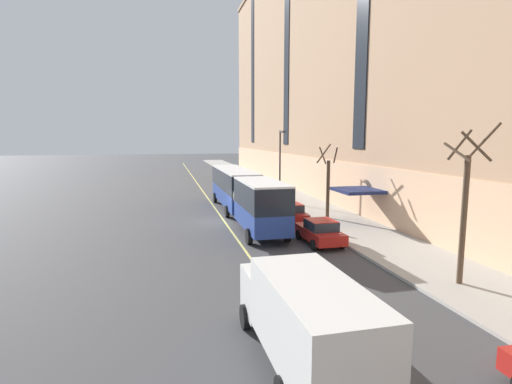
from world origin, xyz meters
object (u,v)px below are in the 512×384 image
Objects in this scene: street_tree_mid_block at (328,183)px; fire_hydrant at (337,229)px; parked_car_red_4 at (271,201)px; parked_car_green_0 at (227,175)px; box_truck at (304,316)px; parked_car_red_2 at (291,213)px; parked_car_red_3 at (320,232)px; city_bus at (242,192)px; street_tree_near_corner at (465,206)px; street_lamp at (281,159)px.

street_tree_mid_block is 6.03m from fire_hydrant.
fire_hydrant is (1.64, -10.75, -0.29)m from parked_car_red_4.
box_truck is at bearing -96.27° from parked_car_green_0.
parked_car_red_2 is 1.00× the size of parked_car_red_3.
city_bus is 4.66× the size of parked_car_red_3.
box_truck is 1.21× the size of street_tree_mid_block.
parked_car_red_3 is 0.72× the size of street_tree_mid_block.
street_tree_near_corner is (3.32, -47.02, 2.87)m from parked_car_green_0.
parked_car_green_0 reaches higher than fire_hydrant.
parked_car_red_2 is at bearing 110.36° from fire_hydrant.
street_tree_mid_block reaches higher than parked_car_red_3.
street_tree_near_corner is (3.21, -20.42, 2.87)m from parked_car_red_4.
parked_car_green_0 is 1.11× the size of parked_car_red_2.
parked_car_green_0 is at bearing 83.82° from city_bus.
box_truck is at bearing -106.71° from parked_car_red_2.
city_bus reaches higher than parked_car_red_3.
street_tree_near_corner is at bearing -80.80° from fire_hydrant.
street_lamp is at bearing 49.99° from city_bus.
street_tree_near_corner reaches higher than box_truck.
box_truck reaches higher than fire_hydrant.
parked_car_red_2 is 0.60× the size of street_tree_near_corner.
street_tree_mid_block reaches higher than parked_car_green_0.
parked_car_red_4 is 25.70m from box_truck.
box_truck is at bearing -103.01° from parked_car_red_4.
street_tree_mid_block is (3.29, -32.08, 2.19)m from parked_car_green_0.
parked_car_green_0 is 23.95m from street_lamp.
street_lamp is 14.34m from fire_hydrant.
parked_car_green_0 is 1.03× the size of parked_car_red_4.
parked_car_red_3 is 5.90× the size of fire_hydrant.
street_lamp is at bearing 74.98° from box_truck.
box_truck is 9.95× the size of fire_hydrant.
city_bus is 2.79× the size of street_lamp.
parked_car_green_0 is 47.23m from street_tree_near_corner.
parked_car_red_3 is 2.42m from fire_hydrant.
parked_car_red_2 is at bearing -90.88° from parked_car_red_4.
city_bus reaches higher than parked_car_green_0.
parked_car_green_0 is at bearing 90.23° from parked_car_red_4.
street_tree_near_corner is 1.19× the size of street_tree_mid_block.
parked_car_green_0 and parked_car_red_3 have the same top height.
street_tree_near_corner reaches higher than parked_car_green_0.
street_tree_near_corner is at bearing -81.07° from parked_car_red_4.
street_lamp is (7.53, 28.05, 2.84)m from box_truck.
street_tree_near_corner reaches higher than parked_car_red_3.
parked_car_red_3 reaches higher than fire_hydrant.
parked_car_red_4 is (3.31, 3.00, -1.37)m from city_bus.
street_tree_near_corner is (6.52, -17.41, 1.50)m from city_bus.
street_tree_mid_block is at bearing 65.37° from box_truck.
street_lamp reaches higher than parked_car_red_2.
parked_car_red_4 is 0.77× the size of street_tree_mid_block.
fire_hydrant is (1.74, -4.68, -0.29)m from parked_car_red_2.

